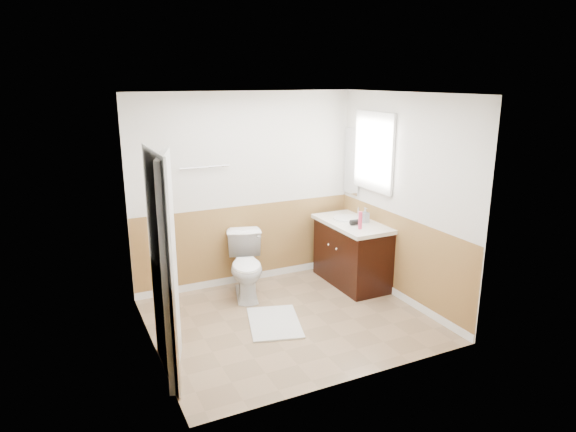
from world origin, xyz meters
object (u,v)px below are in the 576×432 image
lotion_bottle (360,220)px  soap_dispenser (365,215)px  toilet (247,266)px  vanity_cabinet (352,254)px  bath_mat (274,323)px

lotion_bottle → soap_dispenser: bearing=45.3°
toilet → lotion_bottle: (1.30, -0.53, 0.57)m
toilet → soap_dispenser: 1.65m
vanity_cabinet → soap_dispenser: (0.12, -0.09, 0.55)m
toilet → vanity_cabinet: size_ratio=0.72×
toilet → bath_mat: 0.92m
vanity_cabinet → soap_dispenser: soap_dispenser is taller
bath_mat → soap_dispenser: size_ratio=4.12×
lotion_bottle → soap_dispenser: 0.31m
bath_mat → vanity_cabinet: bearing=23.8°
toilet → lotion_bottle: lotion_bottle is taller
bath_mat → vanity_cabinet: 1.58m
bath_mat → toilet: bearing=90.0°
lotion_bottle → vanity_cabinet: bearing=72.2°
bath_mat → vanity_cabinet: vanity_cabinet is taller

